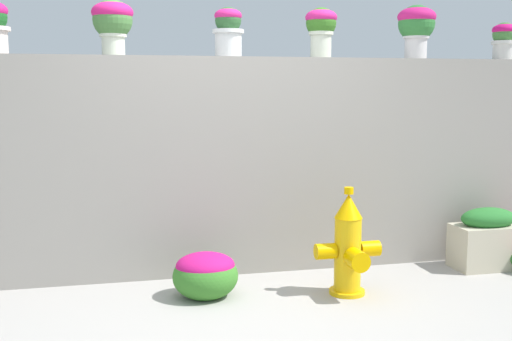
% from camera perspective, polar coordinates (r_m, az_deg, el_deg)
% --- Properties ---
extents(ground_plane, '(24.00, 24.00, 0.00)m').
position_cam_1_polar(ground_plane, '(4.24, -0.06, -13.34)').
color(ground_plane, '#A09B96').
extents(stone_wall, '(5.80, 0.38, 1.75)m').
position_cam_1_polar(stone_wall, '(5.16, -3.02, 0.48)').
color(stone_wall, gray).
rests_on(stone_wall, ground).
extents(potted_plant_2, '(0.32, 0.32, 0.43)m').
position_cam_1_polar(potted_plant_2, '(5.06, -12.90, 13.18)').
color(potted_plant_2, beige).
rests_on(potted_plant_2, stone_wall).
extents(potted_plant_3, '(0.25, 0.25, 0.40)m').
position_cam_1_polar(potted_plant_3, '(5.17, -2.55, 12.74)').
color(potted_plant_3, silver).
rests_on(potted_plant_3, stone_wall).
extents(potted_plant_4, '(0.26, 0.26, 0.42)m').
position_cam_1_polar(potted_plant_4, '(5.36, 5.94, 12.92)').
color(potted_plant_4, beige).
rests_on(potted_plant_4, stone_wall).
extents(potted_plant_5, '(0.33, 0.33, 0.46)m').
position_cam_1_polar(potted_plant_5, '(5.66, 14.38, 12.71)').
color(potted_plant_5, silver).
rests_on(potted_plant_5, stone_wall).
extents(potted_plant_6, '(0.22, 0.22, 0.34)m').
position_cam_1_polar(potted_plant_6, '(6.14, 21.62, 11.11)').
color(potted_plant_6, silver).
rests_on(potted_plant_6, stone_wall).
extents(fire_hydrant, '(0.49, 0.39, 0.80)m').
position_cam_1_polar(fire_hydrant, '(4.66, 8.41, -6.96)').
color(fire_hydrant, '#E8B30D').
rests_on(fire_hydrant, ground).
extents(flower_bush_right, '(0.48, 0.43, 0.35)m').
position_cam_1_polar(flower_bush_right, '(4.61, -4.62, -9.27)').
color(flower_bush_right, '#397C29').
rests_on(flower_bush_right, ground).
extents(planter_box, '(0.57, 0.33, 0.52)m').
position_cam_1_polar(planter_box, '(5.65, 20.27, -5.87)').
color(planter_box, '#B9AF95').
rests_on(planter_box, ground).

